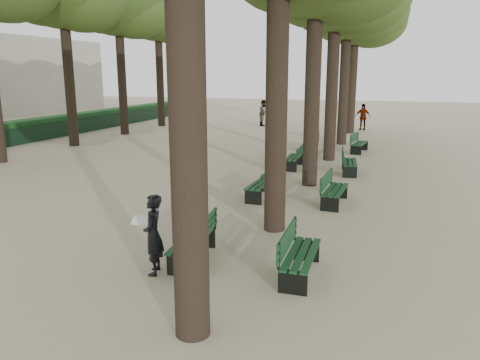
% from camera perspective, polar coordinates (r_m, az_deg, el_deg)
% --- Properties ---
extents(ground, '(120.00, 120.00, 0.00)m').
position_cam_1_polar(ground, '(9.58, -9.19, -10.62)').
color(ground, tan).
rests_on(ground, ground).
extents(tree_central_5, '(6.00, 6.00, 9.95)m').
position_cam_1_polar(tree_central_5, '(31.12, 14.00, 19.70)').
color(tree_central_5, '#33261C').
rests_on(tree_central_5, ground).
extents(tree_far_5, '(6.00, 6.00, 10.45)m').
position_cam_1_polar(tree_far_5, '(35.01, -10.04, 19.89)').
color(tree_far_5, '#33261C').
rests_on(tree_far_5, ground).
extents(bench_left_0, '(0.74, 1.85, 0.92)m').
position_cam_1_polar(bench_left_0, '(9.80, -5.80, -8.25)').
color(bench_left_0, black).
rests_on(bench_left_0, ground).
extents(bench_left_1, '(0.62, 1.82, 0.92)m').
position_cam_1_polar(bench_left_1, '(14.51, 2.57, -1.15)').
color(bench_left_1, black).
rests_on(bench_left_1, ground).
extents(bench_left_2, '(0.64, 1.82, 0.92)m').
position_cam_1_polar(bench_left_2, '(19.18, 6.53, 2.26)').
color(bench_left_2, black).
rests_on(bench_left_2, ground).
extents(bench_left_3, '(0.69, 1.84, 0.92)m').
position_cam_1_polar(bench_left_3, '(23.44, 8.73, 4.14)').
color(bench_left_3, black).
rests_on(bench_left_3, ground).
extents(bench_right_0, '(0.61, 1.81, 0.92)m').
position_cam_1_polar(bench_right_0, '(9.11, 7.38, -9.99)').
color(bench_right_0, black).
rests_on(bench_right_0, ground).
extents(bench_right_1, '(0.66, 1.83, 0.92)m').
position_cam_1_polar(bench_right_1, '(14.06, 11.46, -1.87)').
color(bench_right_1, black).
rests_on(bench_right_1, ground).
extents(bench_right_2, '(0.79, 1.86, 0.92)m').
position_cam_1_polar(bench_right_2, '(18.50, 13.18, 1.60)').
color(bench_right_2, black).
rests_on(bench_right_2, ground).
extents(bench_right_3, '(0.80, 1.86, 0.92)m').
position_cam_1_polar(bench_right_3, '(23.59, 14.35, 3.94)').
color(bench_right_3, black).
rests_on(bench_right_3, ground).
extents(man_with_map, '(0.68, 0.70, 1.58)m').
position_cam_1_polar(man_with_map, '(9.13, -10.54, -6.57)').
color(man_with_map, black).
rests_on(man_with_map, ground).
extents(pedestrian_c, '(1.09, 0.53, 1.77)m').
position_cam_1_polar(pedestrian_c, '(32.94, 14.73, 7.45)').
color(pedestrian_c, '#262628').
rests_on(pedestrian_c, ground).
extents(pedestrian_d, '(0.91, 0.57, 1.73)m').
position_cam_1_polar(pedestrian_d, '(37.03, 4.27, 8.37)').
color(pedestrian_d, '#262628').
rests_on(pedestrian_d, ground).
extents(pedestrian_a, '(0.46, 0.95, 1.88)m').
position_cam_1_polar(pedestrian_a, '(34.40, 2.93, 8.17)').
color(pedestrian_a, '#262628').
rests_on(pedestrian_a, ground).
extents(fence, '(0.08, 42.00, 0.90)m').
position_cam_1_polar(fence, '(27.01, -27.25, 4.38)').
color(fence, black).
rests_on(fence, ground).
extents(building_far, '(12.00, 16.00, 7.00)m').
position_cam_1_polar(building_far, '(52.96, -26.92, 11.26)').
color(building_far, '#B7B2A3').
rests_on(building_far, ground).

